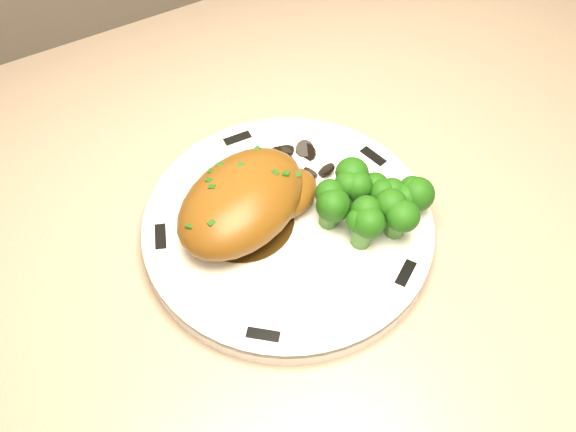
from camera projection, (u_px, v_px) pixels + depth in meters
name	position (u px, v px, depth m)	size (l,w,h in m)	color
plate	(288.00, 229.00, 0.62)	(0.25, 0.25, 0.02)	white
rim_accent_0	(373.00, 157.00, 0.66)	(0.03, 0.01, 0.00)	black
rim_accent_1	(237.00, 139.00, 0.67)	(0.03, 0.01, 0.00)	black
rim_accent_2	(161.00, 237.00, 0.61)	(0.03, 0.01, 0.00)	black
rim_accent_3	(263.00, 335.00, 0.55)	(0.03, 0.01, 0.00)	black
rim_accent_4	(406.00, 273.00, 0.58)	(0.03, 0.01, 0.00)	black
gravy_pool	(243.00, 220.00, 0.62)	(0.09, 0.09, 0.00)	#362109
chicken_breast	(247.00, 201.00, 0.60)	(0.15, 0.13, 0.05)	brown
mushroom_pile	(281.00, 173.00, 0.64)	(0.07, 0.05, 0.02)	black
broccoli_florets	(373.00, 203.00, 0.60)	(0.09, 0.07, 0.04)	#4F8839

